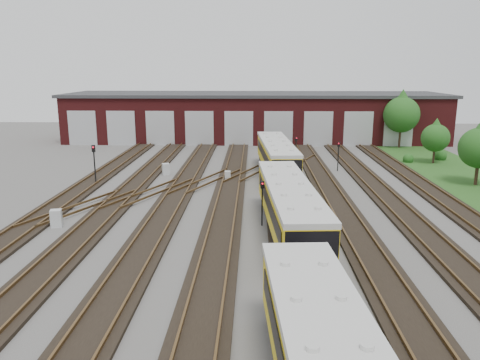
{
  "coord_description": "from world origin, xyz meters",
  "views": [
    {
      "loc": [
        -0.04,
        -24.94,
        9.59
      ],
      "look_at": [
        -1.01,
        6.84,
        2.0
      ],
      "focal_mm": 35.0,
      "sensor_mm": 36.0,
      "label": 1
    }
  ],
  "objects": [
    {
      "name": "ground",
      "position": [
        0.0,
        0.0,
        0.0
      ],
      "size": [
        120.0,
        120.0,
        0.0
      ],
      "primitive_type": "plane",
      "color": "#413F3C",
      "rests_on": "ground"
    },
    {
      "name": "track_network",
      "position": [
        -0.17,
        0.59,
        0.11
      ],
      "size": [
        30.4,
        70.0,
        0.33
      ],
      "color": "black",
      "rests_on": "ground"
    },
    {
      "name": "maintenance_shed",
      "position": [
        -0.01,
        39.97,
        3.2
      ],
      "size": [
        51.0,
        12.5,
        6.35
      ],
      "color": "#4F1315",
      "rests_on": "ground"
    },
    {
      "name": "metro_train",
      "position": [
        2.0,
        0.84,
        1.79
      ],
      "size": [
        3.41,
        45.95,
        2.86
      ],
      "rotation": [
        0.0,
        0.0,
        0.07
      ],
      "color": "black",
      "rests_on": "ground"
    },
    {
      "name": "signal_mast_0",
      "position": [
        -13.42,
        13.07,
        2.19
      ],
      "size": [
        0.31,
        0.29,
        3.41
      ],
      "rotation": [
        0.0,
        0.0,
        0.17
      ],
      "color": "black",
      "rests_on": "ground"
    },
    {
      "name": "signal_mast_1",
      "position": [
        0.48,
        2.96,
        1.82
      ],
      "size": [
        0.23,
        0.22,
        2.85
      ],
      "rotation": [
        0.0,
        0.0,
        0.12
      ],
      "color": "black",
      "rests_on": "ground"
    },
    {
      "name": "signal_mast_2",
      "position": [
        4.14,
        21.43,
        1.91
      ],
      "size": [
        0.26,
        0.25,
        2.99
      ],
      "rotation": [
        0.0,
        0.0,
        0.34
      ],
      "color": "black",
      "rests_on": "ground"
    },
    {
      "name": "signal_mast_3",
      "position": [
        7.99,
        19.19,
        1.82
      ],
      "size": [
        0.27,
        0.26,
        2.84
      ],
      "rotation": [
        0.0,
        0.0,
        -0.36
      ],
      "color": "black",
      "rests_on": "ground"
    },
    {
      "name": "relay_cabinet_0",
      "position": [
        -12.28,
        2.32,
        0.55
      ],
      "size": [
        0.77,
        0.69,
        1.1
      ],
      "primitive_type": "cube",
      "rotation": [
        0.0,
        0.0,
        0.24
      ],
      "color": "#B6B9BC",
      "rests_on": "ground"
    },
    {
      "name": "relay_cabinet_1",
      "position": [
        -8.19,
        17.07,
        0.53
      ],
      "size": [
        0.8,
        0.74,
        1.07
      ],
      "primitive_type": "cube",
      "rotation": [
        0.0,
        0.0,
        0.4
      ],
      "color": "#B6B9BC",
      "rests_on": "ground"
    },
    {
      "name": "relay_cabinet_2",
      "position": [
        -2.35,
        14.99,
        0.43
      ],
      "size": [
        0.54,
        0.46,
        0.85
      ],
      "primitive_type": "cube",
      "rotation": [
        0.0,
        0.0,
        0.06
      ],
      "color": "#B6B9BC",
      "rests_on": "ground"
    },
    {
      "name": "relay_cabinet_3",
      "position": [
        1.14,
        14.26,
        0.47
      ],
      "size": [
        0.62,
        0.54,
        0.93
      ],
      "primitive_type": "cube",
      "rotation": [
        0.0,
        0.0,
        0.14
      ],
      "color": "#B6B9BC",
      "rests_on": "ground"
    },
    {
      "name": "relay_cabinet_4",
      "position": [
        2.81,
        8.86,
        0.57
      ],
      "size": [
        0.84,
        0.77,
        1.14
      ],
      "primitive_type": "cube",
      "rotation": [
        0.0,
        0.0,
        -0.36
      ],
      "color": "#B6B9BC",
      "rests_on": "ground"
    },
    {
      "name": "tree_0",
      "position": [
        17.98,
        33.13,
        4.63
      ],
      "size": [
        4.35,
        4.35,
        7.2
      ],
      "color": "#342117",
      "rests_on": "ground"
    },
    {
      "name": "tree_1",
      "position": [
        18.53,
        23.21,
        3.03
      ],
      "size": [
        2.85,
        2.85,
        4.72
      ],
      "color": "#342117",
      "rests_on": "ground"
    },
    {
      "name": "tree_3",
      "position": [
        18.66,
        13.93,
        3.6
      ],
      "size": [
        3.39,
        3.39,
        5.61
      ],
      "color": "#342117",
      "rests_on": "ground"
    },
    {
      "name": "bush_1",
      "position": [
        16.12,
        23.69,
        0.55
      ],
      "size": [
        1.1,
        1.1,
        1.1
      ],
      "primitive_type": "sphere",
      "color": "#1C4A15",
      "rests_on": "ground"
    },
    {
      "name": "bush_2",
      "position": [
        19.99,
        25.18,
        0.68
      ],
      "size": [
        1.37,
        1.37,
        1.37
      ],
      "primitive_type": "sphere",
      "color": "#1C4A15",
      "rests_on": "ground"
    }
  ]
}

